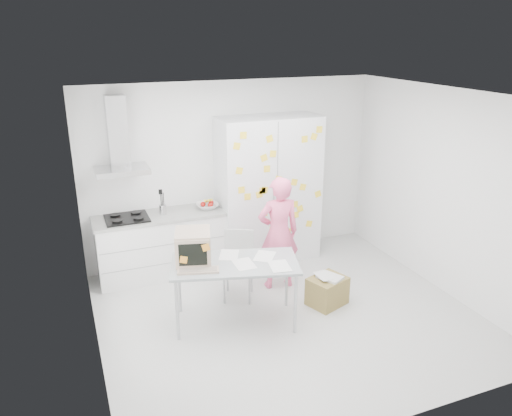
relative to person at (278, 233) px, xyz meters
name	(u,v)px	position (x,y,z in m)	size (l,w,h in m)	color
floor	(287,316)	(-0.21, -0.75, -0.80)	(4.50, 4.00, 0.02)	silver
walls	(265,196)	(-0.21, -0.03, 0.56)	(4.52, 4.01, 2.70)	white
ceiling	(292,96)	(-0.21, -0.75, 1.91)	(4.50, 4.00, 0.02)	white
counter_run	(162,244)	(-1.40, 0.95, -0.32)	(1.84, 0.63, 1.28)	white
range_hood	(119,142)	(-1.86, 1.09, 1.17)	(0.70, 0.48, 1.01)	silver
tall_cabinet	(268,190)	(0.24, 0.92, 0.31)	(1.50, 0.68, 2.20)	silver
person	(278,233)	(0.00, 0.00, 0.00)	(0.57, 0.38, 1.58)	#FE6292
desk	(208,255)	(-1.13, -0.53, 0.11)	(1.63, 1.11, 1.18)	#9AA2A4
chair	(239,260)	(-0.59, -0.05, -0.28)	(0.55, 0.55, 0.90)	#AFAFAD
cardboard_box	(327,291)	(0.39, -0.69, -0.60)	(0.56, 0.51, 0.41)	olive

